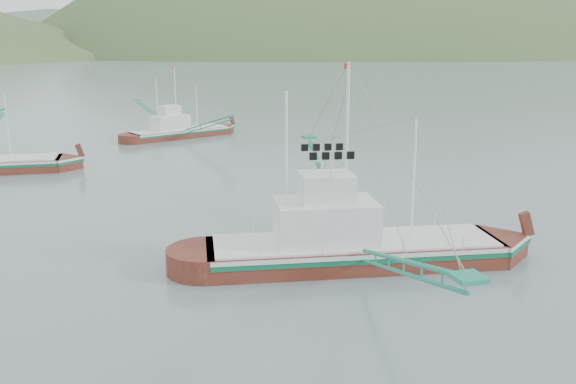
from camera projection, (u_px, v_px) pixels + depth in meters
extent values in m
plane|color=slate|center=(321.00, 278.00, 33.17)|extent=(1200.00, 1200.00, 0.00)
cube|color=#571E12|center=(354.00, 260.00, 35.20)|extent=(16.51, 6.64, 2.14)
cube|color=silver|center=(354.00, 244.00, 34.99)|extent=(16.21, 6.68, 0.24)
cube|color=#0D6140|center=(354.00, 249.00, 35.05)|extent=(16.21, 6.70, 0.24)
cube|color=silver|center=(354.00, 241.00, 34.94)|extent=(15.69, 6.31, 0.13)
cube|color=silver|center=(326.00, 222.00, 34.45)|extent=(5.80, 4.19, 2.35)
cube|color=silver|center=(326.00, 187.00, 33.99)|extent=(3.10, 2.75, 1.50)
cylinder|color=white|center=(347.00, 155.00, 33.73)|extent=(0.17, 0.17, 9.63)
cylinder|color=white|center=(286.00, 170.00, 33.46)|extent=(0.15, 0.15, 8.19)
cylinder|color=white|center=(414.00, 180.00, 34.59)|extent=(0.13, 0.13, 6.74)
cylinder|color=white|center=(8.00, 126.00, 58.43)|extent=(0.12, 0.12, 6.13)
cube|color=#571E12|center=(180.00, 136.00, 79.05)|extent=(12.93, 7.87, 1.68)
cube|color=silver|center=(180.00, 130.00, 78.88)|extent=(12.73, 7.84, 0.18)
cube|color=#0D6140|center=(180.00, 132.00, 78.93)|extent=(12.73, 7.86, 0.18)
cube|color=silver|center=(180.00, 129.00, 78.84)|extent=(12.29, 7.48, 0.10)
cube|color=silver|center=(170.00, 123.00, 77.86)|extent=(4.90, 4.08, 1.85)
cube|color=silver|center=(170.00, 110.00, 77.50)|extent=(2.72, 2.54, 1.18)
cylinder|color=white|center=(175.00, 99.00, 77.69)|extent=(0.13, 0.13, 7.56)
cylinder|color=white|center=(157.00, 105.00, 76.29)|extent=(0.12, 0.12, 6.43)
cylinder|color=white|center=(197.00, 106.00, 79.76)|extent=(0.10, 0.10, 5.29)
ellipsoid|color=#435B2E|center=(425.00, 52.00, 500.40)|extent=(684.00, 432.00, 306.00)
ellipsoid|color=slate|center=(139.00, 50.00, 562.48)|extent=(960.00, 400.00, 240.00)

